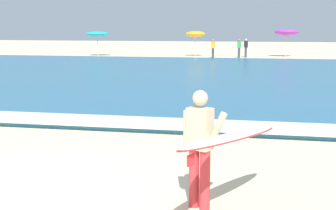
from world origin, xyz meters
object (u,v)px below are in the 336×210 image
object	(u,v)px
surfer_with_board	(214,141)
beach_umbrella_2	(287,32)
beachgoer_near_row_mid	(246,47)
beach_umbrella_0	(97,34)
beachgoer_near_row_left	(239,48)
beachgoer_near_row_right	(213,48)
beach_umbrella_1	(195,34)

from	to	relation	value
surfer_with_board	beach_umbrella_2	world-z (taller)	beach_umbrella_2
beach_umbrella_2	beachgoer_near_row_mid	xyz separation A→B (m)	(-3.34, -1.29, -1.26)
beach_umbrella_0	beachgoer_near_row_left	distance (m)	12.50
surfer_with_board	beachgoer_near_row_right	xyz separation A→B (m)	(-4.25, 34.39, -0.19)
surfer_with_board	beachgoer_near_row_mid	distance (m)	36.21
surfer_with_board	beachgoer_near_row_mid	world-z (taller)	surfer_with_board
surfer_with_board	beachgoer_near_row_left	xyz separation A→B (m)	(-2.19, 35.41, -0.19)
beach_umbrella_0	beach_umbrella_1	bearing A→B (deg)	8.11
beach_umbrella_1	beachgoer_near_row_mid	distance (m)	4.57
beach_umbrella_0	beach_umbrella_2	size ratio (longest dim) A/B	0.89
beach_umbrella_2	beachgoer_near_row_mid	bearing A→B (deg)	-158.93
surfer_with_board	beach_umbrella_0	distance (m)	38.35
beach_umbrella_0	beach_umbrella_2	distance (m)	16.44
beachgoer_near_row_right	beachgoer_near_row_mid	bearing A→B (deg)	34.64
beach_umbrella_0	beachgoer_near_row_mid	distance (m)	13.04
beach_umbrella_0	beach_umbrella_1	size ratio (longest dim) A/B	0.99
surfer_with_board	beachgoer_near_row_right	bearing A→B (deg)	97.04
surfer_with_board	beach_umbrella_0	size ratio (longest dim) A/B	1.11
beach_umbrella_0	beachgoer_near_row_left	xyz separation A→B (m)	(12.45, -0.02, -1.10)
surfer_with_board	beach_umbrella_1	size ratio (longest dim) A/B	1.10
beachgoer_near_row_mid	beachgoer_near_row_left	bearing A→B (deg)	-124.35
beach_umbrella_0	beachgoer_near_row_left	bearing A→B (deg)	-0.08
beach_umbrella_1	beachgoer_near_row_mid	xyz separation A→B (m)	(4.41, -0.48, -1.11)
surfer_with_board	beach_umbrella_1	xyz separation A→B (m)	(-6.08, 36.65, 0.92)
beach_umbrella_2	beachgoer_near_row_right	world-z (taller)	beach_umbrella_2
beach_umbrella_0	surfer_with_board	bearing A→B (deg)	-67.55
beach_umbrella_1	beachgoer_near_row_right	bearing A→B (deg)	-51.01
beach_umbrella_0	beachgoer_near_row_mid	xyz separation A→B (m)	(12.97, 0.74, -1.10)
surfer_with_board	beachgoer_near_row_right	world-z (taller)	surfer_with_board
beach_umbrella_1	beach_umbrella_0	bearing A→B (deg)	-171.89
beachgoer_near_row_left	beachgoer_near_row_right	distance (m)	2.30
beachgoer_near_row_mid	surfer_with_board	bearing A→B (deg)	-87.36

